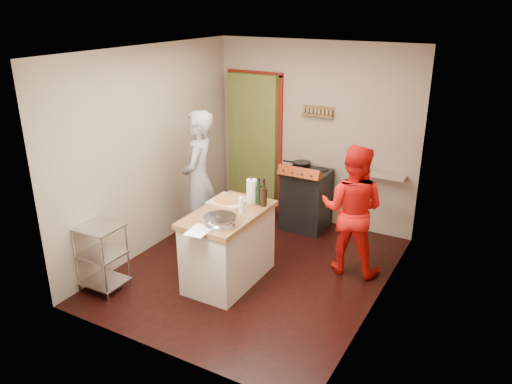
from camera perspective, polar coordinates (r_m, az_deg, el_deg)
floor at (r=6.19m, az=-0.23°, el=-8.85°), size 3.50×3.50×0.00m
back_wall at (r=7.49m, az=2.19°, el=5.96°), size 3.00×0.44×2.60m
left_wall at (r=6.49m, az=-11.91°, el=4.63°), size 0.04×3.50×2.60m
right_wall at (r=5.13m, az=14.51°, el=-0.06°), size 0.04×3.50×2.60m
ceiling at (r=5.38m, az=-0.28°, el=15.97°), size 3.00×3.50×0.02m
stove at (r=7.13m, az=5.73°, el=-0.75°), size 0.60×0.63×1.00m
wire_shelving at (r=5.87m, az=-17.25°, el=-6.82°), size 0.48×0.40×0.80m
island at (r=5.77m, az=-3.11°, el=-6.00°), size 0.69×1.30×1.18m
person_stripe at (r=6.54m, az=-6.59°, el=1.43°), size 0.65×0.77×1.81m
person_red at (r=5.96m, az=10.93°, el=-2.03°), size 0.82×0.67×1.58m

